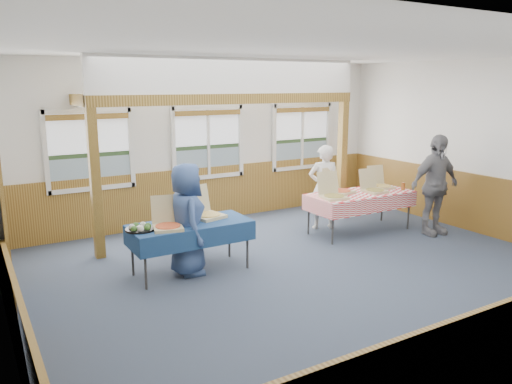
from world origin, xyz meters
TOP-DOWN VIEW (x-y plane):
  - floor at (0.00, 0.00)m, footprint 8.00×8.00m
  - ceiling at (0.00, 0.00)m, footprint 8.00×8.00m
  - wall_back at (0.00, 3.50)m, footprint 8.00×0.00m
  - wall_right at (4.00, 0.00)m, footprint 0.00×8.00m
  - wainscot_back at (0.00, 3.48)m, footprint 7.98×0.05m
  - wainscot_left at (-3.98, 0.00)m, footprint 0.05×6.98m
  - wainscot_right at (3.98, 0.00)m, footprint 0.05×6.98m
  - cased_opening at (-3.96, 0.90)m, footprint 0.06×1.30m
  - window_left at (-2.30, 3.46)m, footprint 1.56×0.10m
  - window_mid at (0.00, 3.46)m, footprint 1.56×0.10m
  - window_right at (2.30, 3.46)m, footprint 1.56×0.10m
  - post_left at (-2.50, 2.30)m, footprint 0.15×0.15m
  - post_right at (2.50, 2.30)m, footprint 0.15×0.15m
  - cross_beam at (0.00, 2.30)m, footprint 5.15×0.18m
  - table_left at (-1.48, 0.96)m, footprint 1.86×1.02m
  - table_right at (2.09, 1.25)m, footprint 2.22×1.67m
  - pizza_box_a at (-1.87, 0.85)m, footprint 0.50×0.56m
  - pizza_box_b at (-1.14, 1.12)m, footprint 0.53×0.60m
  - pizza_box_c at (1.34, 1.16)m, footprint 0.48×0.56m
  - pizza_box_d at (1.73, 1.45)m, footprint 0.52×0.59m
  - pizza_box_e at (2.34, 1.18)m, footprint 0.41×0.49m
  - pizza_box_f at (2.74, 1.40)m, footprint 0.43×0.50m
  - veggie_tray at (-2.23, 0.96)m, footprint 0.41×0.41m
  - drink_glass at (2.94, 1.00)m, footprint 0.07×0.07m
  - woman_white at (1.64, 1.80)m, footprint 0.69×0.58m
  - woman_black at (-1.28, 1.70)m, footprint 0.89×0.84m
  - man_blue at (-1.54, 0.93)m, footprint 0.64×0.88m
  - person_grey at (3.16, 0.46)m, footprint 1.12×0.52m

SIDE VIEW (x-z plane):
  - floor at x=0.00m, z-range 0.00..0.00m
  - wainscot_back at x=0.00m, z-range 0.00..1.10m
  - wainscot_left at x=-3.98m, z-range 0.00..1.10m
  - wainscot_right at x=3.98m, z-range 0.00..1.10m
  - table_left at x=-1.48m, z-range 0.32..1.08m
  - table_right at x=2.09m, z-range 0.33..1.08m
  - woman_black at x=-1.28m, z-range 0.00..1.45m
  - veggie_tray at x=-2.23m, z-range 0.74..0.84m
  - woman_white at x=1.64m, z-range 0.00..1.63m
  - pizza_box_f at x=2.74m, z-range 0.62..1.03m
  - pizza_box_e at x=2.34m, z-range 0.61..1.03m
  - pizza_box_a at x=-1.87m, z-range 0.61..1.04m
  - pizza_box_c at x=1.34m, z-range 0.60..1.05m
  - pizza_box_d at x=1.73m, z-range 0.60..1.05m
  - man_blue at x=-1.54m, z-range 0.00..1.65m
  - pizza_box_b at x=-1.14m, z-range 0.59..1.06m
  - drink_glass at x=2.94m, z-range 0.76..0.91m
  - person_grey at x=3.16m, z-range 0.00..1.86m
  - cased_opening at x=-3.96m, z-range 0.00..2.10m
  - post_left at x=-2.50m, z-range 0.00..2.40m
  - post_right at x=2.50m, z-range 0.00..2.40m
  - wall_back at x=0.00m, z-range -2.40..5.60m
  - wall_right at x=4.00m, z-range -2.40..5.60m
  - window_left at x=-2.30m, z-range 0.95..2.41m
  - window_mid at x=0.00m, z-range 0.95..2.41m
  - window_right at x=2.30m, z-range 0.95..2.41m
  - cross_beam at x=0.00m, z-range 2.40..2.58m
  - ceiling at x=0.00m, z-range 3.20..3.20m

